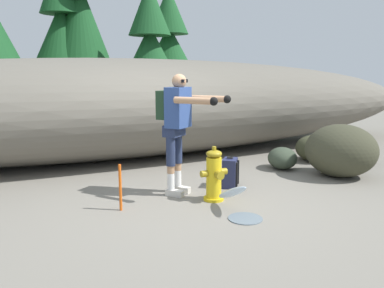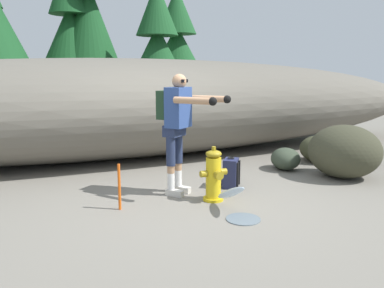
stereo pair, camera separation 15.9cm
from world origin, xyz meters
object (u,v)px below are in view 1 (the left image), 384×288
(boulder_small, at_px, (282,158))
(utility_worker, at_px, (178,119))
(boulder_large, at_px, (341,151))
(boulder_outlier, at_px, (314,148))
(fire_hydrant, at_px, (214,176))
(survey_stake, at_px, (120,188))
(boulder_mid, at_px, (349,148))
(spare_backpack, at_px, (229,173))

(boulder_small, bearing_deg, utility_worker, -165.68)
(boulder_large, xyz_separation_m, boulder_outlier, (0.43, 1.10, -0.18))
(fire_hydrant, bearing_deg, boulder_outlier, 23.63)
(utility_worker, xyz_separation_m, boulder_large, (2.87, -0.25, -0.65))
(boulder_small, xyz_separation_m, survey_stake, (-3.25, -0.89, 0.10))
(survey_stake, bearing_deg, boulder_small, 15.33)
(boulder_mid, bearing_deg, survey_stake, -170.53)
(boulder_outlier, relative_size, survey_stake, 1.24)
(boulder_small, bearing_deg, boulder_mid, -3.43)
(utility_worker, relative_size, boulder_mid, 1.68)
(boulder_large, bearing_deg, survey_stake, -179.26)
(spare_backpack, height_order, boulder_large, boulder_large)
(utility_worker, relative_size, boulder_outlier, 2.31)
(boulder_small, height_order, boulder_outlier, boulder_outlier)
(boulder_large, height_order, survey_stake, boulder_large)
(boulder_mid, relative_size, survey_stake, 1.70)
(boulder_small, distance_m, survey_stake, 3.37)
(spare_backpack, bearing_deg, boulder_outlier, -121.91)
(fire_hydrant, relative_size, boulder_large, 0.64)
(fire_hydrant, xyz_separation_m, utility_worker, (-0.34, 0.45, 0.75))
(boulder_large, relative_size, boulder_mid, 1.15)
(fire_hydrant, distance_m, survey_stake, 1.27)
(boulder_outlier, bearing_deg, boulder_small, -165.42)
(spare_backpack, bearing_deg, survey_stake, 49.18)
(boulder_mid, bearing_deg, boulder_outlier, 148.28)
(spare_backpack, bearing_deg, boulder_large, -148.24)
(utility_worker, bearing_deg, spare_backpack, 53.93)
(fire_hydrant, xyz_separation_m, boulder_small, (1.99, 1.04, -0.15))
(spare_backpack, height_order, boulder_small, spare_backpack)
(utility_worker, relative_size, boulder_large, 1.45)
(utility_worker, xyz_separation_m, boulder_mid, (3.86, 0.50, -0.81))
(fire_hydrant, distance_m, boulder_large, 2.54)
(spare_backpack, height_order, boulder_mid, boulder_mid)
(spare_backpack, bearing_deg, boulder_mid, -131.54)
(boulder_large, distance_m, boulder_outlier, 1.19)
(boulder_mid, bearing_deg, spare_backpack, -170.80)
(boulder_outlier, distance_m, survey_stake, 4.38)
(boulder_small, bearing_deg, boulder_outlier, 14.58)
(spare_backpack, relative_size, boulder_large, 0.40)
(utility_worker, xyz_separation_m, spare_backpack, (0.86, 0.01, -0.88))
(boulder_small, relative_size, boulder_outlier, 0.86)
(survey_stake, bearing_deg, utility_worker, 17.79)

